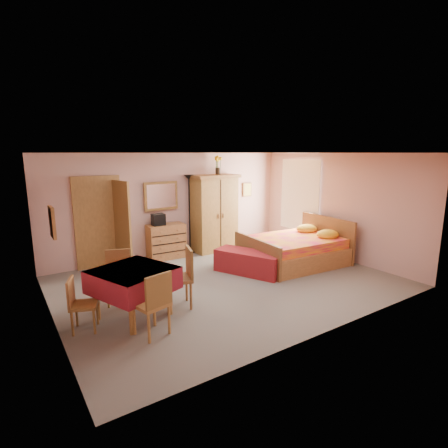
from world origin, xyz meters
TOP-DOWN VIEW (x-y plane):
  - floor at (0.00, 0.00)m, footprint 6.50×6.50m
  - ceiling at (0.00, 0.00)m, footprint 6.50×6.50m
  - wall_back at (0.00, 2.50)m, footprint 6.50×0.10m
  - wall_front at (0.00, -2.50)m, footprint 6.50×0.10m
  - wall_left at (-3.25, 0.00)m, footprint 0.10×5.00m
  - wall_right at (3.25, 0.00)m, footprint 0.10×5.00m
  - doorway at (-1.90, 2.47)m, footprint 1.06×0.12m
  - window at (3.21, 1.20)m, footprint 0.08×1.40m
  - picture_left at (-3.22, -0.60)m, footprint 0.04×0.32m
  - picture_back at (2.35, 2.47)m, footprint 0.30×0.04m
  - chest_of_drawers at (-0.35, 2.23)m, footprint 0.94×0.50m
  - wall_mirror at (-0.35, 2.44)m, footprint 0.90×0.09m
  - stereo at (-0.55, 2.22)m, footprint 0.31×0.23m
  - floor_lamp at (0.38, 2.36)m, footprint 0.34×0.34m
  - wardrobe at (1.04, 2.18)m, footprint 1.34×0.75m
  - sunflower_vase at (1.21, 2.25)m, footprint 0.20×0.20m
  - bed at (2.00, 0.17)m, footprint 2.37×1.93m
  - bench at (0.67, 0.19)m, footprint 1.11×1.58m
  - dining_table at (-2.13, -0.47)m, footprint 1.42×1.42m
  - chair_south at (-2.11, -1.13)m, footprint 0.53×0.53m
  - chair_north at (-2.17, 0.21)m, footprint 0.54×0.54m
  - chair_west at (-2.89, -0.47)m, footprint 0.48×0.48m
  - chair_east at (-1.37, -0.49)m, footprint 0.58×0.58m

SIDE VIEW (x-z plane):
  - floor at x=0.00m, z-range 0.00..0.00m
  - bench at x=0.67m, z-range 0.00..0.49m
  - dining_table at x=-2.13m, z-range 0.00..0.81m
  - chair_west at x=-2.89m, z-range 0.00..0.82m
  - chest_of_drawers at x=-0.35m, z-range 0.00..0.86m
  - chair_north at x=-2.17m, z-range 0.00..0.93m
  - chair_south at x=-2.11m, z-range 0.00..0.96m
  - chair_east at x=-1.37m, z-range 0.00..1.03m
  - bed at x=2.00m, z-range 0.00..1.04m
  - stereo at x=-0.55m, z-range 0.86..1.15m
  - wardrobe at x=1.04m, z-range 0.00..2.04m
  - doorway at x=-1.90m, z-range -0.05..2.10m
  - floor_lamp at x=0.38m, z-range 0.00..2.05m
  - wall_back at x=0.00m, z-range 0.00..2.60m
  - wall_front at x=0.00m, z-range 0.00..2.60m
  - wall_left at x=-3.25m, z-range 0.00..2.60m
  - wall_right at x=3.25m, z-range 0.00..2.60m
  - window at x=3.21m, z-range 0.48..2.42m
  - picture_back at x=2.35m, z-range 1.35..1.75m
  - wall_mirror at x=-0.35m, z-range 1.20..1.90m
  - picture_left at x=-3.22m, z-range 1.49..1.91m
  - sunflower_vase at x=1.21m, z-range 2.04..2.53m
  - ceiling at x=0.00m, z-range 2.60..2.60m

